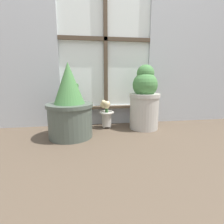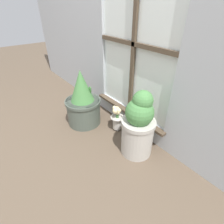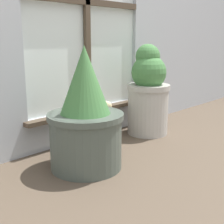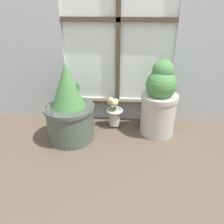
{
  "view_description": "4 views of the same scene",
  "coord_description": "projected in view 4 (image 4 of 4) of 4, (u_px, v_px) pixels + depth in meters",
  "views": [
    {
      "loc": [
        -0.21,
        -1.15,
        0.49
      ],
      "look_at": [
        0.02,
        0.34,
        0.17
      ],
      "focal_mm": 28.0,
      "sensor_mm": 36.0,
      "label": 1
    },
    {
      "loc": [
        1.09,
        -0.49,
        1.13
      ],
      "look_at": [
        -0.02,
        0.37,
        0.23
      ],
      "focal_mm": 28.0,
      "sensor_mm": 36.0,
      "label": 2
    },
    {
      "loc": [
        -1.27,
        -0.85,
        0.62
      ],
      "look_at": [
        -0.05,
        0.33,
        0.22
      ],
      "focal_mm": 50.0,
      "sensor_mm": 36.0,
      "label": 3
    },
    {
      "loc": [
        0.1,
        -1.16,
        0.96
      ],
      "look_at": [
        -0.03,
        0.37,
        0.17
      ],
      "focal_mm": 35.0,
      "sensor_mm": 36.0,
      "label": 4
    }
  ],
  "objects": [
    {
      "name": "potted_plant_right",
      "position": [
        159.0,
        101.0,
        1.65
      ],
      "size": [
        0.28,
        0.28,
        0.59
      ],
      "color": "#B7B2A8",
      "rests_on": "ground_plane"
    },
    {
      "name": "flower_vase",
      "position": [
        114.0,
        111.0,
        1.79
      ],
      "size": [
        0.14,
        0.14,
        0.27
      ],
      "color": "#BCB7AD",
      "rests_on": "ground_plane"
    },
    {
      "name": "potted_plant_left",
      "position": [
        69.0,
        110.0,
        1.59
      ],
      "size": [
        0.37,
        0.37,
        0.59
      ],
      "color": "#4C564C",
      "rests_on": "ground_plane"
    },
    {
      "name": "ground_plane",
      "position": [
        112.0,
        159.0,
        1.47
      ],
      "size": [
        10.0,
        10.0,
        0.0
      ],
      "primitive_type": "plane",
      "color": "brown"
    }
  ]
}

